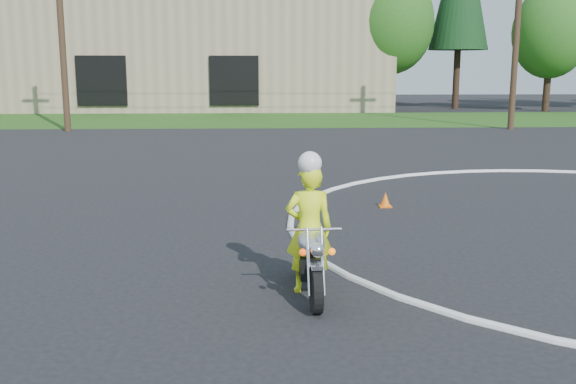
{
  "coord_description": "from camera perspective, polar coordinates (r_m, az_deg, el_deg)",
  "views": [
    {
      "loc": [
        -6.54,
        -7.87,
        2.76
      ],
      "look_at": [
        -6.14,
        0.7,
        1.1
      ],
      "focal_mm": 40.0,
      "sensor_mm": 36.0,
      "label": 1
    }
  ],
  "objects": [
    {
      "name": "utility_poles",
      "position": [
        31.18,
        19.77,
        14.82
      ],
      "size": [
        41.6,
        1.12,
        10.0
      ],
      "color": "#473321",
      "rests_on": "ground"
    },
    {
      "name": "primary_motorcycle",
      "position": [
        7.91,
        1.98,
        -5.94
      ],
      "size": [
        0.64,
        1.83,
        0.96
      ],
      "rotation": [
        0.0,
        0.0,
        0.04
      ],
      "color": "black",
      "rests_on": "ground"
    },
    {
      "name": "rider_primary_grp",
      "position": [
        7.93,
        1.89,
        -2.94
      ],
      "size": [
        0.6,
        0.41,
        1.78
      ],
      "rotation": [
        0.0,
        0.0,
        0.04
      ],
      "color": "#E6FF1A",
      "rests_on": "ground"
    },
    {
      "name": "warehouse",
      "position": [
        49.24,
        -16.48,
        12.16
      ],
      "size": [
        41.0,
        17.0,
        8.3
      ],
      "color": "tan",
      "rests_on": "ground"
    },
    {
      "name": "grass_strip",
      "position": [
        35.58,
        8.01,
        6.43
      ],
      "size": [
        120.0,
        10.0,
        0.02
      ],
      "primitive_type": "cube",
      "color": "#1E4714",
      "rests_on": "ground"
    }
  ]
}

